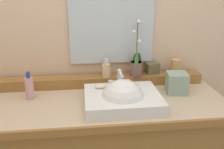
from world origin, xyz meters
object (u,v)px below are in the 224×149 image
(potted_plant, at_px, (136,64))
(tumbler_cup, at_px, (176,66))
(trinket_box, at_px, (152,68))
(sink_basin, at_px, (123,100))
(soap_bar, at_px, (100,86))
(soap_dispenser, at_px, (106,70))
(lotion_bottle, at_px, (29,88))
(tissue_box, at_px, (177,83))

(potted_plant, relative_size, tumbler_cup, 3.80)
(potted_plant, relative_size, trinket_box, 4.35)
(sink_basin, xyz_separation_m, soap_bar, (-0.12, 0.11, 0.05))
(soap_bar, height_order, tumbler_cup, tumbler_cup)
(soap_dispenser, xyz_separation_m, lotion_bottle, (-0.49, -0.15, -0.05))
(lotion_bottle, bearing_deg, potted_plant, 12.21)
(soap_dispenser, bearing_deg, lotion_bottle, -163.15)
(tumbler_cup, height_order, trinket_box, tumbler_cup)
(sink_basin, xyz_separation_m, tissue_box, (0.38, 0.15, 0.04))
(soap_dispenser, bearing_deg, potted_plant, 0.86)
(potted_plant, distance_m, tumbler_cup, 0.30)
(trinket_box, xyz_separation_m, lotion_bottle, (-0.83, -0.19, -0.03))
(tumbler_cup, xyz_separation_m, lotion_bottle, (-1.01, -0.17, -0.05))
(soap_dispenser, height_order, tissue_box, soap_dispenser)
(soap_dispenser, bearing_deg, trinket_box, 6.20)
(sink_basin, bearing_deg, trinket_box, 51.80)
(soap_bar, xyz_separation_m, soap_dispenser, (0.06, 0.20, 0.04))
(potted_plant, bearing_deg, soap_bar, -143.49)
(soap_dispenser, bearing_deg, sink_basin, -77.83)
(trinket_box, bearing_deg, soap_dispenser, 178.82)
(tumbler_cup, bearing_deg, soap_dispenser, -177.33)
(soap_dispenser, xyz_separation_m, tissue_box, (0.45, -0.16, -0.06))
(soap_bar, height_order, soap_dispenser, soap_dispenser)
(soap_bar, xyz_separation_m, lotion_bottle, (-0.44, 0.05, -0.01))
(potted_plant, xyz_separation_m, soap_dispenser, (-0.21, -0.00, -0.03))
(soap_bar, bearing_deg, lotion_bottle, 174.11)
(soap_bar, relative_size, lotion_bottle, 0.39)
(trinket_box, height_order, lotion_bottle, lotion_bottle)
(sink_basin, bearing_deg, potted_plant, 65.05)
(sink_basin, distance_m, tissue_box, 0.41)
(sink_basin, xyz_separation_m, tumbler_cup, (0.44, 0.33, 0.09))
(trinket_box, bearing_deg, soap_bar, -156.95)
(sink_basin, bearing_deg, lotion_bottle, 164.10)
(trinket_box, height_order, tissue_box, trinket_box)
(soap_dispenser, height_order, lotion_bottle, soap_dispenser)
(potted_plant, bearing_deg, soap_dispenser, -179.14)
(trinket_box, distance_m, lotion_bottle, 0.86)
(tissue_box, bearing_deg, tumbler_cup, 72.46)
(potted_plant, bearing_deg, tissue_box, -35.19)
(lotion_bottle, bearing_deg, tumbler_cup, 9.80)
(potted_plant, relative_size, lotion_bottle, 2.18)
(soap_bar, xyz_separation_m, tissue_box, (0.51, 0.03, -0.01))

